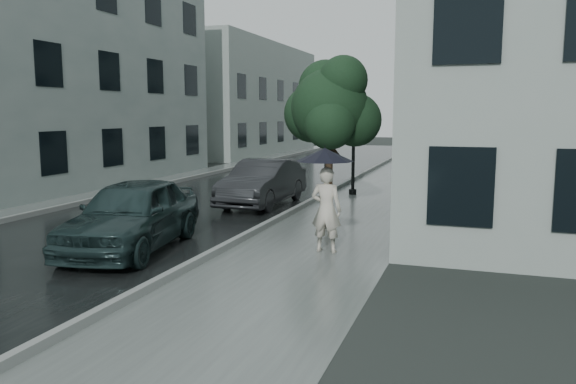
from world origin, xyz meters
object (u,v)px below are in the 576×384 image
(street_tree, at_px, (330,107))
(car_near, at_px, (132,214))
(lamp_post, at_px, (350,116))
(car_far, at_px, (263,182))
(pedestrian, at_px, (326,210))

(street_tree, xyz_separation_m, car_near, (-2.90, -5.96, -2.37))
(lamp_post, height_order, car_far, lamp_post)
(car_near, relative_size, car_far, 1.03)
(pedestrian, bearing_deg, street_tree, -72.40)
(car_near, xyz_separation_m, car_far, (0.53, 6.52, -0.04))
(car_far, bearing_deg, street_tree, -12.19)
(street_tree, distance_m, lamp_post, 3.88)
(pedestrian, relative_size, street_tree, 0.40)
(pedestrian, height_order, car_far, pedestrian)
(lamp_post, relative_size, car_near, 1.09)
(lamp_post, bearing_deg, pedestrian, -69.94)
(lamp_post, height_order, car_near, lamp_post)
(lamp_post, bearing_deg, car_far, -111.87)
(street_tree, xyz_separation_m, car_far, (-2.37, 0.56, -2.41))
(pedestrian, height_order, car_near, pedestrian)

